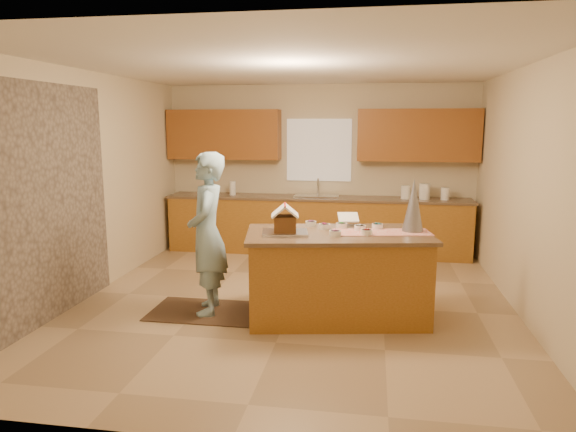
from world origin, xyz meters
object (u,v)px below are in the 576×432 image
object	(u,v)px
island_base	(337,277)
tinsel_tree	(413,205)
boy	(207,234)
gingerbread_house	(285,221)

from	to	relation	value
island_base	tinsel_tree	bearing A→B (deg)	3.67
tinsel_tree	boy	world-z (taller)	boy
tinsel_tree	island_base	bearing A→B (deg)	-166.35
gingerbread_house	boy	bearing A→B (deg)	174.86
island_base	boy	size ratio (longest dim) A/B	1.04
gingerbread_house	tinsel_tree	bearing A→B (deg)	14.28
island_base	tinsel_tree	world-z (taller)	tinsel_tree
boy	gingerbread_house	distance (m)	0.89
boy	gingerbread_house	xyz separation A→B (m)	(0.87, -0.08, 0.18)
island_base	boy	bearing A→B (deg)	172.83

